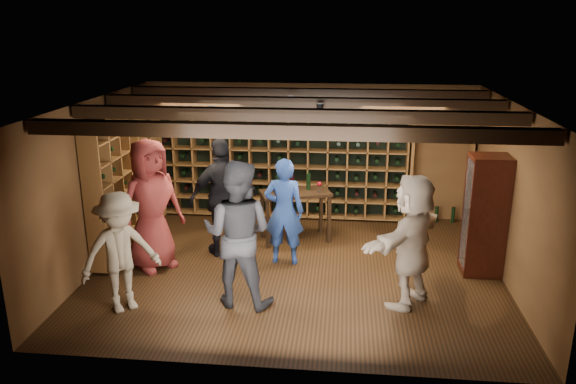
# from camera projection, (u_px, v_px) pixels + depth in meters

# --- Properties ---
(ground) EXTENTS (6.00, 6.00, 0.00)m
(ground) POSITION_uv_depth(u_px,v_px,m) (296.00, 270.00, 8.43)
(ground) COLOR black
(ground) RESTS_ON ground
(room_shell) EXTENTS (6.00, 6.00, 6.00)m
(room_shell) POSITION_uv_depth(u_px,v_px,m) (297.00, 108.00, 7.77)
(room_shell) COLOR brown
(room_shell) RESTS_ON ground
(wine_rack_back) EXTENTS (4.65, 0.30, 2.20)m
(wine_rack_back) POSITION_uv_depth(u_px,v_px,m) (279.00, 158.00, 10.36)
(wine_rack_back) COLOR brown
(wine_rack_back) RESTS_ON ground
(wine_rack_left) EXTENTS (0.30, 2.65, 2.20)m
(wine_rack_left) POSITION_uv_depth(u_px,v_px,m) (128.00, 176.00, 9.15)
(wine_rack_left) COLOR brown
(wine_rack_left) RESTS_ON ground
(crate_shelf) EXTENTS (1.20, 0.32, 2.07)m
(crate_shelf) POSITION_uv_depth(u_px,v_px,m) (443.00, 139.00, 9.94)
(crate_shelf) COLOR brown
(crate_shelf) RESTS_ON ground
(display_cabinet) EXTENTS (0.55, 0.50, 1.75)m
(display_cabinet) POSITION_uv_depth(u_px,v_px,m) (484.00, 218.00, 8.11)
(display_cabinet) COLOR #35110A
(display_cabinet) RESTS_ON ground
(man_blue_shirt) EXTENTS (0.61, 0.41, 1.65)m
(man_blue_shirt) POSITION_uv_depth(u_px,v_px,m) (284.00, 211.00, 8.46)
(man_blue_shirt) COLOR navy
(man_blue_shirt) RESTS_ON ground
(man_grey_suit) EXTENTS (1.04, 0.86, 1.94)m
(man_grey_suit) POSITION_uv_depth(u_px,v_px,m) (238.00, 234.00, 7.19)
(man_grey_suit) COLOR black
(man_grey_suit) RESTS_ON ground
(guest_red_floral) EXTENTS (1.10, 1.14, 1.98)m
(guest_red_floral) POSITION_uv_depth(u_px,v_px,m) (151.00, 205.00, 8.25)
(guest_red_floral) COLOR maroon
(guest_red_floral) RESTS_ON ground
(guest_woman_black) EXTENTS (1.18, 0.97, 1.88)m
(guest_woman_black) POSITION_uv_depth(u_px,v_px,m) (223.00, 197.00, 8.76)
(guest_woman_black) COLOR black
(guest_woman_black) RESTS_ON ground
(guest_khaki) EXTENTS (1.16, 1.11, 1.58)m
(guest_khaki) POSITION_uv_depth(u_px,v_px,m) (120.00, 252.00, 7.07)
(guest_khaki) COLOR #7F7058
(guest_khaki) RESTS_ON ground
(guest_beige) EXTENTS (1.38, 1.64, 1.77)m
(guest_beige) POSITION_uv_depth(u_px,v_px,m) (412.00, 241.00, 7.20)
(guest_beige) COLOR tan
(guest_beige) RESTS_ON ground
(tasting_table) EXTENTS (1.26, 0.91, 1.14)m
(tasting_table) POSITION_uv_depth(u_px,v_px,m) (295.00, 197.00, 9.35)
(tasting_table) COLOR black
(tasting_table) RESTS_ON ground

